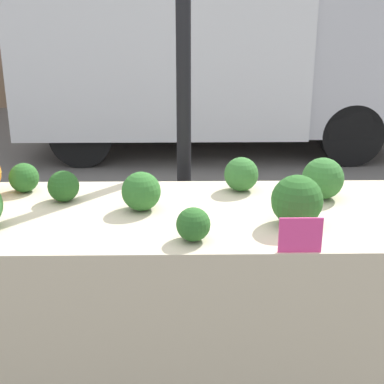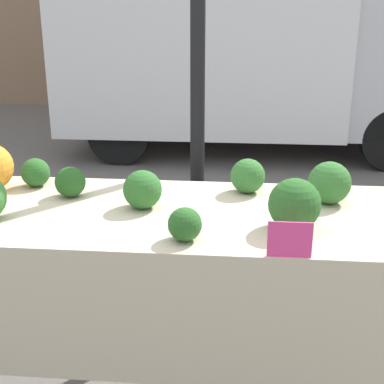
{
  "view_description": "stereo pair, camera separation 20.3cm",
  "coord_description": "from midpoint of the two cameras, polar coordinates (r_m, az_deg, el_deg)",
  "views": [
    {
      "loc": [
        -0.03,
        -1.92,
        1.62
      ],
      "look_at": [
        0.0,
        0.0,
        0.95
      ],
      "focal_mm": 50.0,
      "sensor_mm": 36.0,
      "label": 1
    },
    {
      "loc": [
        0.17,
        -1.91,
        1.62
      ],
      "look_at": [
        0.0,
        0.0,
        0.95
      ],
      "focal_mm": 50.0,
      "sensor_mm": 36.0,
      "label": 2
    }
  ],
  "objects": [
    {
      "name": "tent_pole",
      "position": [
        2.55,
        -3.26,
        13.65
      ],
      "size": [
        0.07,
        0.07,
        2.75
      ],
      "color": "black",
      "rests_on": "ground_plane"
    },
    {
      "name": "parked_truck",
      "position": [
        6.4,
        0.11,
        15.73
      ],
      "size": [
        4.29,
        2.07,
        2.33
      ],
      "color": "white",
      "rests_on": "ground_plane"
    },
    {
      "name": "market_table",
      "position": [
        2.04,
        -2.83,
        -5.7
      ],
      "size": [
        2.38,
        0.76,
        0.87
      ],
      "color": "beige",
      "rests_on": "ground_plane"
    },
    {
      "name": "broccoli_head_0",
      "position": [
        2.4,
        -19.84,
        1.41
      ],
      "size": [
        0.13,
        0.13,
        0.13
      ],
      "color": "#285B23",
      "rests_on": "market_table"
    },
    {
      "name": "broccoli_head_1",
      "position": [
        1.79,
        -3.1,
        -3.54
      ],
      "size": [
        0.12,
        0.12,
        0.12
      ],
      "color": "#285B23",
      "rests_on": "market_table"
    },
    {
      "name": "broccoli_head_2",
      "position": [
        2.23,
        -16.11,
        0.56
      ],
      "size": [
        0.13,
        0.13,
        0.13
      ],
      "color": "#23511E",
      "rests_on": "market_table"
    },
    {
      "name": "broccoli_head_3",
      "position": [
        2.22,
        11.26,
        1.39
      ],
      "size": [
        0.17,
        0.17,
        0.17
      ],
      "color": "#336B2D",
      "rests_on": "market_table"
    },
    {
      "name": "broccoli_head_5",
      "position": [
        2.27,
        2.74,
        1.87
      ],
      "size": [
        0.15,
        0.15,
        0.15
      ],
      "color": "#336B2D",
      "rests_on": "market_table"
    },
    {
      "name": "broccoli_head_8",
      "position": [
        2.07,
        -8.25,
        0.03
      ],
      "size": [
        0.15,
        0.15,
        0.15
      ],
      "color": "#2D6628",
      "rests_on": "market_table"
    },
    {
      "name": "broccoli_head_9",
      "position": [
        1.92,
        8.19,
        -0.96
      ],
      "size": [
        0.19,
        0.19,
        0.19
      ],
      "color": "#285B23",
      "rests_on": "market_table"
    },
    {
      "name": "price_sign",
      "position": [
        1.72,
        8.2,
        -4.65
      ],
      "size": [
        0.14,
        0.01,
        0.12
      ],
      "color": "#E53D84",
      "rests_on": "market_table"
    }
  ]
}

